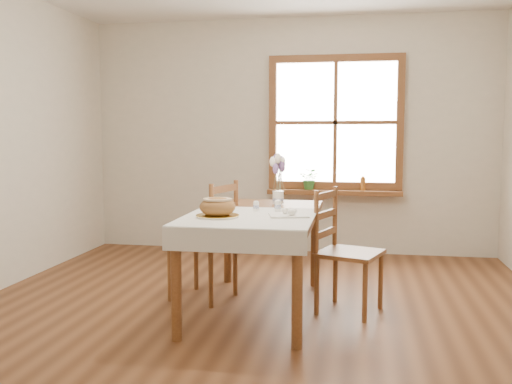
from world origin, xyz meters
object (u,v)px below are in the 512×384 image
at_px(bread_plate, 218,216).
at_px(flower_vase, 278,198).
at_px(dining_table, 256,223).
at_px(chair_left, 203,240).
at_px(chair_right, 350,251).

relative_size(bread_plate, flower_vase, 2.84).
bearing_deg(dining_table, bread_plate, -118.41).
height_order(chair_left, flower_vase, chair_left).
relative_size(dining_table, bread_plate, 5.50).
bearing_deg(chair_left, dining_table, 82.86).
bearing_deg(dining_table, flower_vase, 78.01).
height_order(chair_right, flower_vase, chair_right).
relative_size(chair_left, bread_plate, 3.29).
distance_m(chair_left, chair_right, 1.18).
height_order(dining_table, bread_plate, bread_plate).
bearing_deg(chair_right, bread_plate, 135.42).
distance_m(chair_right, flower_vase, 0.80).
distance_m(dining_table, chair_left, 0.55).
xyz_separation_m(dining_table, chair_left, (-0.47, 0.21, -0.19)).
bearing_deg(flower_vase, bread_plate, -109.65).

